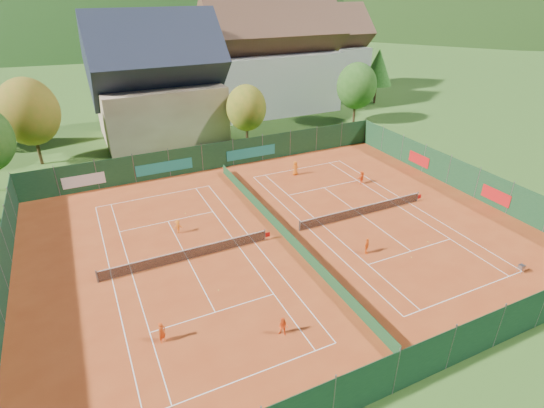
{
  "coord_description": "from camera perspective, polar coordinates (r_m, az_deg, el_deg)",
  "views": [
    {
      "loc": [
        -13.64,
        -26.57,
        18.56
      ],
      "look_at": [
        0.0,
        2.0,
        2.0
      ],
      "focal_mm": 28.0,
      "sensor_mm": 36.0,
      "label": 1
    }
  ],
  "objects": [
    {
      "name": "player_right_near",
      "position": [
        33.4,
        12.62,
        -5.53
      ],
      "size": [
        0.83,
        0.72,
        1.35
      ],
      "primitive_type": "imported",
      "rotation": [
        0.0,
        0.0,
        0.61
      ],
      "color": "orange",
      "rests_on": "ground"
    },
    {
      "name": "mountain_backdrop",
      "position": [
        269.8,
        -16.42,
        14.08
      ],
      "size": [
        820.0,
        530.0,
        242.0
      ],
      "color": "black",
      "rests_on": "ground"
    },
    {
      "name": "tennis_net_right",
      "position": [
        38.82,
        12.23,
        -0.78
      ],
      "size": [
        13.3,
        0.1,
        1.02
      ],
      "color": "#59595B",
      "rests_on": "ground"
    },
    {
      "name": "player_right_far_a",
      "position": [
        45.99,
        3.13,
        4.83
      ],
      "size": [
        0.81,
        0.57,
        1.57
      ],
      "primitive_type": "imported",
      "rotation": [
        0.0,
        0.0,
        3.04
      ],
      "color": "orange",
      "rests_on": "ground"
    },
    {
      "name": "tree_east_mid",
      "position": [
        76.53,
        14.08,
        17.44
      ],
      "size": [
        5.04,
        5.04,
        9.0
      ],
      "color": "#462A19",
      "rests_on": "ground"
    },
    {
      "name": "clay_pad",
      "position": [
        35.16,
        1.41,
        -4.25
      ],
      "size": [
        40.0,
        32.0,
        0.01
      ],
      "primitive_type": "cube",
      "color": "#A03B17",
      "rests_on": "ground"
    },
    {
      "name": "player_left_mid",
      "position": [
        25.93,
        1.52,
        -16.17
      ],
      "size": [
        0.77,
        0.75,
        1.25
      ],
      "primitive_type": "imported",
      "rotation": [
        0.0,
        0.0,
        -0.68
      ],
      "color": "#FF5016",
      "rests_on": "ground"
    },
    {
      "name": "loose_ball_2",
      "position": [
        37.29,
        4.4,
        -2.27
      ],
      "size": [
        0.07,
        0.07,
        0.07
      ],
      "primitive_type": "sphere",
      "color": "#CCD833",
      "rests_on": "ground"
    },
    {
      "name": "ground",
      "position": [
        35.18,
        1.41,
        -4.28
      ],
      "size": [
        600.0,
        600.0,
        0.0
      ],
      "primitive_type": "plane",
      "color": "#2D551A",
      "rests_on": "ground"
    },
    {
      "name": "player_left_far",
      "position": [
        36.07,
        -12.53,
        -3.0
      ],
      "size": [
        0.82,
        0.55,
        1.18
      ],
      "primitive_type": "imported",
      "rotation": [
        0.0,
        0.0,
        2.99
      ],
      "color": "orange",
      "rests_on": "ground"
    },
    {
      "name": "loose_ball_0",
      "position": [
        29.6,
        -7.21,
        -11.41
      ],
      "size": [
        0.07,
        0.07,
        0.07
      ],
      "primitive_type": "sphere",
      "color": "#CCD833",
      "rests_on": "ground"
    },
    {
      "name": "fence_west",
      "position": [
        32.21,
        -32.74,
        -9.42
      ],
      "size": [
        0.04,
        32.0,
        3.0
      ],
      "color": "#133521",
      "rests_on": "ground"
    },
    {
      "name": "loose_ball_1",
      "position": [
        34.18,
        18.23,
        -6.8
      ],
      "size": [
        0.07,
        0.07,
        0.07
      ],
      "primitive_type": "sphere",
      "color": "#CCD833",
      "rests_on": "ground"
    },
    {
      "name": "court_markings_left",
      "position": [
        32.89,
        -11.24,
        -7.33
      ],
      "size": [
        11.03,
        23.83,
        0.0
      ],
      "color": "white",
      "rests_on": "ground"
    },
    {
      "name": "loose_ball_3",
      "position": [
        39.18,
        -11.55,
        -1.22
      ],
      "size": [
        0.07,
        0.07,
        0.07
      ],
      "primitive_type": "sphere",
      "color": "#CCD833",
      "rests_on": "ground"
    },
    {
      "name": "fence_east",
      "position": [
        46.17,
        24.19,
        3.38
      ],
      "size": [
        0.09,
        32.0,
        3.0
      ],
      "color": "#14381C",
      "rests_on": "ground"
    },
    {
      "name": "fence_north",
      "position": [
        47.73,
        -7.8,
        6.36
      ],
      "size": [
        40.0,
        0.1,
        3.0
      ],
      "color": "#163C20",
      "rests_on": "ground"
    },
    {
      "name": "loose_ball_4",
      "position": [
        36.53,
        20.22,
        -4.78
      ],
      "size": [
        0.07,
        0.07,
        0.07
      ],
      "primitive_type": "sphere",
      "color": "#CCD833",
      "rests_on": "ground"
    },
    {
      "name": "tennis_net_left",
      "position": [
        32.65,
        -11.05,
        -6.55
      ],
      "size": [
        13.3,
        0.1,
        1.02
      ],
      "color": "#59595B",
      "rests_on": "ground"
    },
    {
      "name": "tree_east_back",
      "position": [
        78.38,
        5.49,
        18.82
      ],
      "size": [
        7.15,
        7.15,
        10.86
      ],
      "color": "#462C19",
      "rests_on": "ground"
    },
    {
      "name": "player_right_far_b",
      "position": [
        44.91,
        11.95,
        3.54
      ],
      "size": [
        1.33,
        0.96,
        1.39
      ],
      "primitive_type": "imported",
      "rotation": [
        0.0,
        0.0,
        3.63
      ],
      "color": "#F35215",
      "rests_on": "ground"
    },
    {
      "name": "fence_south",
      "position": [
        24.27,
        19.77,
        -19.18
      ],
      "size": [
        40.0,
        0.04,
        3.0
      ],
      "color": "#133620",
      "rests_on": "ground"
    },
    {
      "name": "chalet",
      "position": [
        58.79,
        -15.07,
        14.99
      ],
      "size": [
        16.2,
        12.0,
        16.0
      ],
      "color": "#CAB28E",
      "rests_on": "ground"
    },
    {
      "name": "tree_east_front",
      "position": [
        64.4,
        11.31,
        15.31
      ],
      "size": [
        5.72,
        5.72,
        8.69
      ],
      "color": "#402C17",
      "rests_on": "ground"
    },
    {
      "name": "player_left_near",
      "position": [
        26.25,
        -14.58,
        -16.37
      ],
      "size": [
        0.62,
        0.57,
        1.42
      ],
      "primitive_type": "imported",
      "rotation": [
        0.0,
        0.0,
        0.6
      ],
      "color": "#CE4612",
      "rests_on": "ground"
    },
    {
      "name": "court_markings_right",
      "position": [
        38.97,
        11.97,
        -1.47
      ],
      "size": [
        11.03,
        23.83,
        0.0
      ],
      "color": "white",
      "rests_on": "ground"
    },
    {
      "name": "tree_center",
      "position": [
        54.19,
        -3.47,
        12.76
      ],
      "size": [
        5.01,
        5.01,
        7.6
      ],
      "color": "#452E18",
      "rests_on": "ground"
    },
    {
      "name": "ball_hopper",
      "position": [
        35.43,
        30.54,
        -7.28
      ],
      "size": [
        0.34,
        0.34,
        0.8
      ],
      "color": "slate",
      "rests_on": "ground"
    },
    {
      "name": "hotel_block_a",
      "position": [
        70.14,
        -0.18,
        18.44
      ],
      "size": [
        21.6,
        11.0,
        17.25
      ],
      "color": "silver",
      "rests_on": "ground"
    },
    {
      "name": "hotel_block_b",
      "position": [
        83.83,
        6.52,
        19.26
      ],
      "size": [
        17.28,
        10.0,
        15.5
      ],
      "color": "silver",
      "rests_on": "ground"
    },
    {
      "name": "tree_west_mid",
      "position": [
        54.21,
        -29.93,
        10.68
      ],
      "size": [
        6.44,
        6.44,
        9.78
      ],
      "color": "#412D17",
      "rests_on": "ground"
    },
    {
      "name": "court_divider",
      "position": [
        34.91,
        1.42,
        -3.56
      ],
      "size": [
        0.03,
        28.8,
        1.0
      ],
      "color": "#153A1C",
      "rests_on": "ground"
    }
  ]
}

